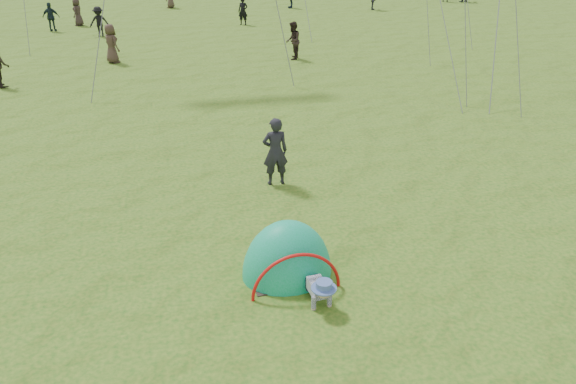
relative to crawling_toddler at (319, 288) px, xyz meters
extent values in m
plane|color=#1F5515|center=(0.32, -0.43, -0.31)|extent=(140.00, 140.00, 0.00)
ellipsoid|color=#00A052|center=(-0.36, 1.00, -0.31)|extent=(1.83, 1.54, 2.26)
imported|color=black|center=(0.23, 5.01, 0.57)|extent=(0.66, 0.44, 1.77)
imported|color=black|center=(2.82, 27.83, 0.51)|extent=(0.70, 0.60, 1.64)
imported|color=#3D2D25|center=(-4.53, 19.39, 0.56)|extent=(0.95, 1.02, 1.75)
imported|color=black|center=(-5.56, 25.98, 0.50)|extent=(1.05, 0.62, 1.62)
imported|color=#302521|center=(-7.10, 29.77, 0.50)|extent=(0.74, 0.92, 1.63)
imported|color=black|center=(3.76, 18.26, 0.56)|extent=(0.90, 1.01, 1.74)
imported|color=black|center=(-8.41, 28.19, 0.50)|extent=(0.99, 0.51, 1.62)
camera|label=1|loc=(-2.30, -7.80, 5.96)|focal=35.00mm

